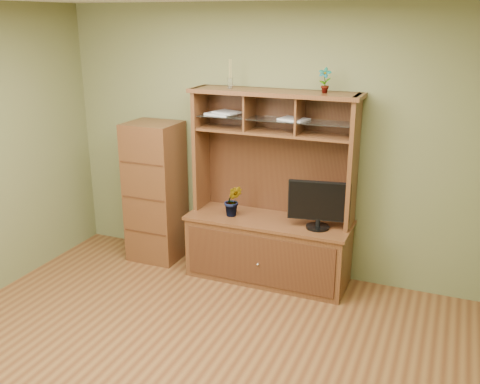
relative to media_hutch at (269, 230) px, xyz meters
The scene contains 8 objects.
room 1.92m from the media_hutch, 93.54° to the right, with size 4.54×4.04×2.74m.
media_hutch is the anchor object (origin of this frame).
monitor 0.64m from the media_hutch, ahead, with size 0.58×0.22×0.46m.
orchid_plant 0.47m from the media_hutch, 166.91° to the right, with size 0.18×0.14×0.32m, color #365C1F.
top_plant 1.57m from the media_hutch, ahead, with size 0.12×0.08×0.23m, color #355F21.
reed_diffuser 1.55m from the media_hutch, behind, with size 0.05×0.05×0.27m.
magazines 1.17m from the media_hutch, 165.20° to the left, with size 1.06×0.26×0.04m.
side_cabinet 1.33m from the media_hutch, behind, with size 0.54×0.49×1.51m.
Camera 1 is at (1.73, -2.99, 2.55)m, focal length 40.00 mm.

